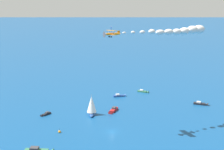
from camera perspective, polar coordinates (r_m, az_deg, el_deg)
name	(u,v)px	position (r m, az deg, el deg)	size (l,w,h in m)	color
ground_plane	(112,132)	(131.82, 0.00, -10.27)	(2000.00, 2000.00, 0.00)	navy
motorboat_near_centre	(202,104)	(170.02, 16.00, -5.05)	(4.72, 7.57, 2.15)	black
sailboat_far_stbd	(92,105)	(148.74, -3.73, -5.50)	(8.21, 4.61, 10.50)	#23478C
motorboat_inshore	(120,96)	(177.30, 1.47, -3.77)	(2.91, 7.17, 2.02)	#23478C
motorboat_trailing	(45,114)	(152.65, -12.06, -7.00)	(5.36, 4.77, 1.66)	black
motorboat_mid_cluster	(113,110)	(153.75, 0.18, -6.46)	(8.38, 5.33, 2.39)	#B21E1E
motorboat_outer_ring_a	(144,91)	(186.21, 5.77, -2.99)	(4.72, 6.66, 1.93)	#33704C
marker_buoy	(59,132)	(132.51, -9.56, -10.15)	(1.10, 1.10, 2.10)	orange
biplane_lead	(111,34)	(121.20, -0.12, 7.55)	(7.24, 7.08, 3.60)	orange
wingwalker_lead	(111,28)	(121.10, -0.16, 8.57)	(1.43, 0.65, 1.53)	#1E4CB2
smoke_trail_lead	(184,31)	(139.65, 12.98, 7.90)	(18.47, 39.27, 4.05)	silver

